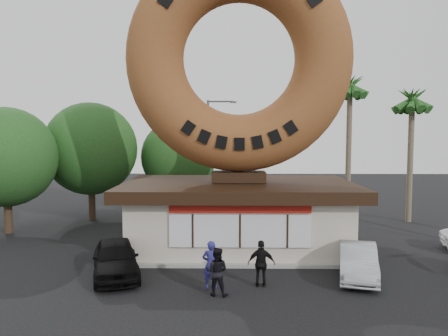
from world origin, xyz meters
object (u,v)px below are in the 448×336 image
Objects in this scene: person_left at (211,265)px; car_black at (116,258)px; giant_donut at (239,59)px; donut_shop at (239,213)px; person_center at (217,271)px; person_right at (261,264)px; street_lamp at (210,150)px; car_silver at (358,261)px.

car_black is (-3.85, 1.30, -0.16)m from person_left.
donut_shop is at bearing -90.00° from giant_donut.
person_center is 0.98× the size of person_right.
giant_donut is 10.75m from car_black.
person_right reaches higher than car_black.
donut_shop is 2.62× the size of car_black.
street_lamp is at bearing 100.50° from donut_shop.
car_silver is (5.52, 1.98, -0.20)m from person_center.
person_center is (-0.89, -6.32, -8.37)m from giant_donut.
car_black is (-4.97, -4.33, -8.49)m from giant_donut.
donut_shop reaches higher than person_center.
car_black is (-4.08, 1.99, -0.12)m from person_center.
person_right is 0.44× the size of car_silver.
person_center is at bearing -86.60° from street_lamp.
street_lamp reaches higher than person_left.
person_right is at bearing -82.21° from giant_donut.
person_left is at bearing -35.38° from car_black.
giant_donut is 2.54× the size of car_black.
donut_shop is 2.83× the size of car_silver.
giant_donut is at bearing -78.34° from person_right.
person_center is at bearing 32.63° from person_right.
street_lamp is 16.20m from car_silver.
person_right is 5.82m from car_black.
person_left is (-1.12, -5.63, -8.34)m from giant_donut.
street_lamp is 16.06m from person_left.
car_silver is at bearing -43.08° from donut_shop.
person_right is 4.04m from car_silver.
car_silver is at bearing -65.68° from street_lamp.
street_lamp is 1.87× the size of car_black.
donut_shop is 6.66m from car_black.
person_center is (-0.89, -6.31, -0.91)m from donut_shop.
giant_donut is 6.36× the size of person_center.
person_right is at bearing -27.61° from car_black.
person_left is at bearing -101.25° from giant_donut.
person_left is at bearing 10.04° from person_right.
person_right is at bearing -139.93° from person_center.
person_center is 0.43× the size of car_silver.
giant_donut reaches higher than car_silver.
street_lamp is 4.52× the size of person_left.
giant_donut is at bearing -104.63° from person_left.
person_center is (0.23, -0.69, -0.03)m from person_left.
giant_donut reaches higher than person_left.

